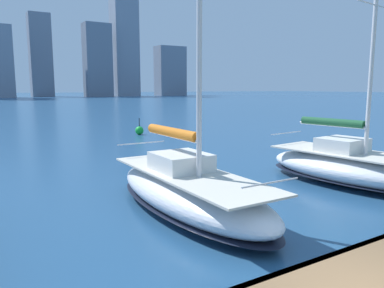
# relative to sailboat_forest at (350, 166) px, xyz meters

# --- Properties ---
(sailboat_forest) EXTENTS (3.81, 7.66, 10.74)m
(sailboat_forest) POSITION_rel_sailboat_forest_xyz_m (0.00, 0.00, 0.00)
(sailboat_forest) COLOR white
(sailboat_forest) RESTS_ON ground
(sailboat_orange) EXTENTS (2.67, 7.99, 11.08)m
(sailboat_orange) POSITION_rel_sailboat_forest_xyz_m (7.49, -0.45, -0.00)
(sailboat_orange) COLOR white
(sailboat_orange) RESTS_ON ground
(channel_buoy) EXTENTS (0.70, 0.70, 1.40)m
(channel_buoy) POSITION_rel_sailboat_forest_xyz_m (0.87, -19.47, -0.38)
(channel_buoy) COLOR green
(channel_buoy) RESTS_ON ground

